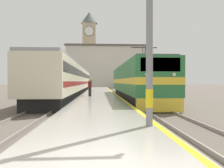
{
  "coord_description": "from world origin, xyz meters",
  "views": [
    {
      "loc": [
        -0.06,
        -3.79,
        1.87
      ],
      "look_at": [
        2.0,
        29.88,
        1.47
      ],
      "focal_mm": 35.0,
      "sensor_mm": 36.0,
      "label": 1
    }
  ],
  "objects_px": {
    "passenger_train": "(73,80)",
    "person_on_platform": "(90,87)",
    "locomotive_train": "(134,82)",
    "clock_tower": "(89,47)",
    "second_waiting_passenger": "(90,86)",
    "catenary_mast": "(152,5)"
  },
  "relations": [
    {
      "from": "passenger_train",
      "to": "person_on_platform",
      "type": "xyz_separation_m",
      "value": [
        2.57,
        -7.92,
        -0.74
      ]
    },
    {
      "from": "locomotive_train",
      "to": "passenger_train",
      "type": "relative_size",
      "value": 0.53
    },
    {
      "from": "locomotive_train",
      "to": "person_on_platform",
      "type": "height_order",
      "value": "locomotive_train"
    },
    {
      "from": "passenger_train",
      "to": "clock_tower",
      "type": "relative_size",
      "value": 1.31
    },
    {
      "from": "person_on_platform",
      "to": "second_waiting_passenger",
      "type": "relative_size",
      "value": 0.89
    },
    {
      "from": "locomotive_train",
      "to": "second_waiting_passenger",
      "type": "relative_size",
      "value": 9.95
    },
    {
      "from": "locomotive_train",
      "to": "person_on_platform",
      "type": "distance_m",
      "value": 4.45
    },
    {
      "from": "catenary_mast",
      "to": "second_waiting_passenger",
      "type": "relative_size",
      "value": 4.24
    },
    {
      "from": "clock_tower",
      "to": "locomotive_train",
      "type": "bearing_deg",
      "value": -83.05
    },
    {
      "from": "second_waiting_passenger",
      "to": "person_on_platform",
      "type": "bearing_deg",
      "value": -90.04
    },
    {
      "from": "catenary_mast",
      "to": "second_waiting_passenger",
      "type": "height_order",
      "value": "catenary_mast"
    },
    {
      "from": "catenary_mast",
      "to": "clock_tower",
      "type": "relative_size",
      "value": 0.3
    },
    {
      "from": "passenger_train",
      "to": "second_waiting_passenger",
      "type": "relative_size",
      "value": 18.69
    },
    {
      "from": "person_on_platform",
      "to": "second_waiting_passenger",
      "type": "distance_m",
      "value": 1.07
    },
    {
      "from": "passenger_train",
      "to": "second_waiting_passenger",
      "type": "height_order",
      "value": "passenger_train"
    },
    {
      "from": "locomotive_train",
      "to": "clock_tower",
      "type": "distance_m",
      "value": 57.86
    },
    {
      "from": "second_waiting_passenger",
      "to": "locomotive_train",
      "type": "bearing_deg",
      "value": -13.44
    },
    {
      "from": "second_waiting_passenger",
      "to": "clock_tower",
      "type": "relative_size",
      "value": 0.07
    },
    {
      "from": "second_waiting_passenger",
      "to": "clock_tower",
      "type": "height_order",
      "value": "clock_tower"
    },
    {
      "from": "catenary_mast",
      "to": "second_waiting_passenger",
      "type": "bearing_deg",
      "value": 99.6
    },
    {
      "from": "second_waiting_passenger",
      "to": "catenary_mast",
      "type": "bearing_deg",
      "value": -80.4
    },
    {
      "from": "person_on_platform",
      "to": "passenger_train",
      "type": "bearing_deg",
      "value": 107.97
    }
  ]
}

